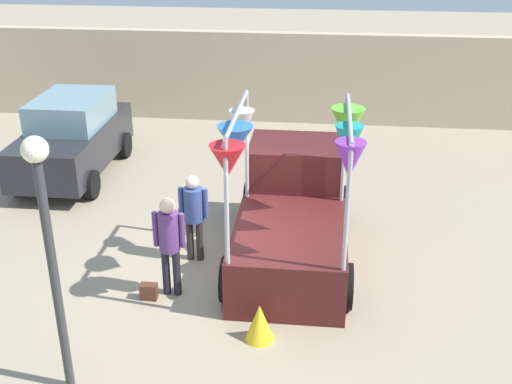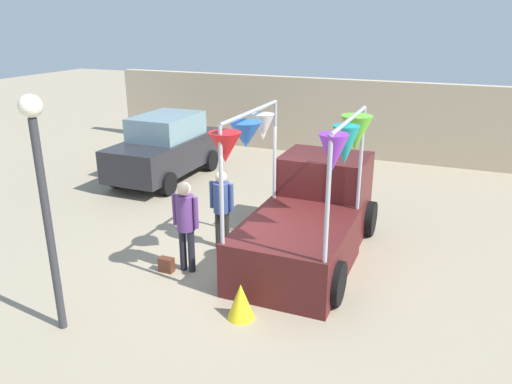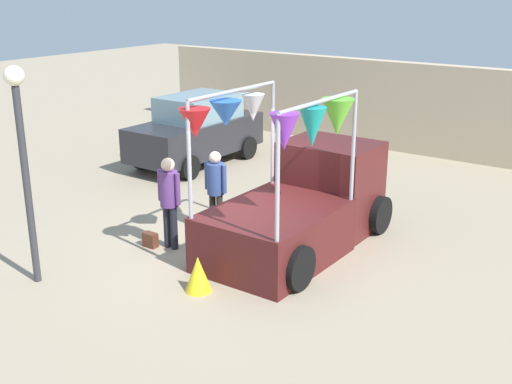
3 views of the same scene
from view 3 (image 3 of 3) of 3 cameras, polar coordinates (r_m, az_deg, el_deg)
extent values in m
plane|color=gray|center=(12.14, -2.11, -5.08)|extent=(60.00, 60.00, 0.00)
cube|color=#4C1919|center=(11.46, 1.61, -3.83)|extent=(1.90, 2.60, 1.00)
cube|color=#4C1919|center=(12.94, 6.58, 0.55)|extent=(1.80, 1.40, 1.80)
cube|color=#8CB2C6|center=(12.81, 6.65, 2.47)|extent=(1.76, 1.37, 0.60)
cylinder|color=black|center=(13.84, 3.78, -0.44)|extent=(0.22, 0.76, 0.76)
cylinder|color=black|center=(13.01, 10.91, -1.99)|extent=(0.22, 0.76, 0.76)
cylinder|color=black|center=(11.52, -4.29, -4.40)|extent=(0.22, 0.76, 0.76)
cylinder|color=black|center=(10.50, 3.78, -6.73)|extent=(0.22, 0.76, 0.76)
cylinder|color=#A5A5AD|center=(12.44, 1.49, 5.18)|extent=(0.07, 0.07, 1.99)
cylinder|color=#A5A5AD|center=(11.59, 8.65, 4.00)|extent=(0.07, 0.07, 1.99)
cylinder|color=#A5A5AD|center=(10.57, -5.96, 2.72)|extent=(0.07, 0.07, 1.99)
cylinder|color=#A5A5AD|center=(9.55, 1.92, 1.11)|extent=(0.07, 0.07, 1.99)
cylinder|color=#A5A5AD|center=(11.28, -1.99, 8.97)|extent=(0.07, 2.44, 0.07)
cylinder|color=#A5A5AD|center=(10.33, 5.78, 8.02)|extent=(0.07, 2.44, 0.07)
cone|color=red|center=(10.55, -5.45, 6.11)|extent=(0.72, 0.72, 0.49)
cone|color=purple|center=(9.51, 2.54, 5.37)|extent=(0.58, 0.58, 0.56)
cone|color=blue|center=(11.16, -2.71, 7.00)|extent=(0.79, 0.79, 0.45)
cone|color=teal|center=(10.20, 5.04, 5.77)|extent=(0.55, 0.55, 0.64)
cone|color=white|center=(11.80, -0.25, 7.53)|extent=(0.56, 0.56, 0.49)
cone|color=#66CC33|center=(10.89, 7.25, 6.64)|extent=(0.72, 0.72, 0.62)
cube|color=#26262B|center=(17.64, -5.38, 4.95)|extent=(1.70, 4.00, 0.90)
cube|color=#72939E|center=(17.59, -5.14, 7.51)|extent=(1.50, 2.10, 0.66)
cylinder|color=black|center=(19.21, -4.84, 4.68)|extent=(0.18, 0.64, 0.64)
cylinder|color=black|center=(18.18, -0.73, 3.97)|extent=(0.18, 0.64, 0.64)
cylinder|color=black|center=(17.44, -10.14, 3.06)|extent=(0.18, 0.64, 0.64)
cylinder|color=black|center=(16.31, -5.93, 2.18)|extent=(0.18, 0.64, 0.64)
cylinder|color=black|center=(12.20, -7.91, -3.00)|extent=(0.13, 0.13, 0.84)
cylinder|color=black|center=(12.09, -7.29, -3.19)|extent=(0.13, 0.13, 0.84)
cylinder|color=#593372|center=(11.89, -7.75, 0.29)|extent=(0.34, 0.34, 0.67)
sphere|color=beige|center=(11.76, -7.85, 2.41)|extent=(0.25, 0.25, 0.25)
cylinder|color=#593372|center=(12.03, -8.53, 0.63)|extent=(0.09, 0.09, 0.60)
cylinder|color=#593372|center=(11.74, -6.97, 0.25)|extent=(0.09, 0.09, 0.60)
cylinder|color=#2D2823|center=(12.91, -3.87, -1.76)|extent=(0.13, 0.13, 0.79)
cylinder|color=#2D2823|center=(12.81, -3.25, -1.92)|extent=(0.13, 0.13, 0.79)
cylinder|color=#33477F|center=(12.63, -3.62, 1.19)|extent=(0.34, 0.34, 0.63)
sphere|color=beige|center=(12.51, -3.66, 3.09)|extent=(0.24, 0.24, 0.24)
cylinder|color=#33477F|center=(12.76, -4.39, 1.49)|extent=(0.09, 0.09, 0.57)
cylinder|color=#33477F|center=(12.49, -2.84, 1.16)|extent=(0.09, 0.09, 0.57)
cube|color=#592D1E|center=(12.34, -9.37, -4.22)|extent=(0.28, 0.16, 0.28)
cylinder|color=#333338|center=(10.94, -19.67, 0.31)|extent=(0.12, 0.12, 3.28)
sphere|color=#F2EDCC|center=(10.56, -20.72, 9.64)|extent=(0.32, 0.32, 0.32)
cube|color=tan|center=(19.19, 14.14, 7.17)|extent=(18.00, 0.36, 2.60)
cone|color=yellow|center=(10.49, -5.17, -7.27)|extent=(0.58, 0.58, 0.60)
camera|label=1|loc=(5.62, -66.55, 20.68)|focal=45.00mm
camera|label=2|loc=(3.51, -40.67, 9.72)|focal=35.00mm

